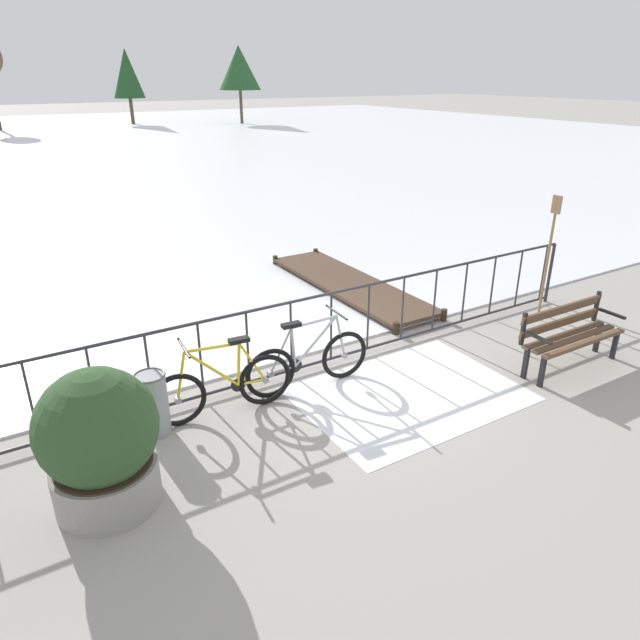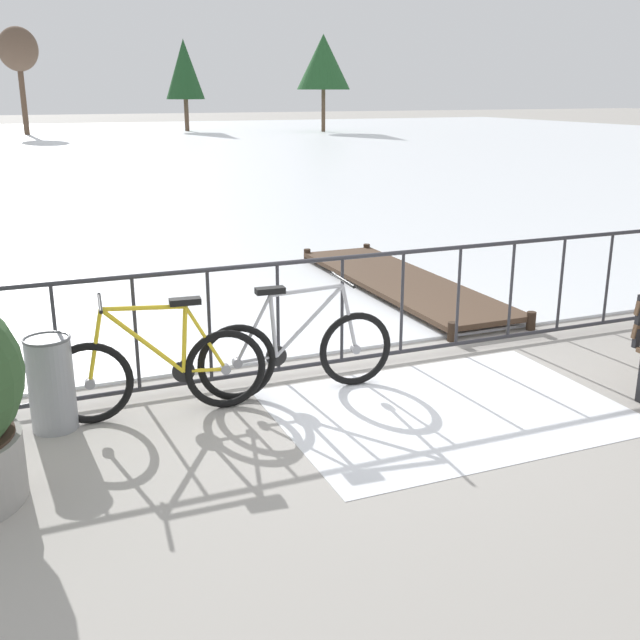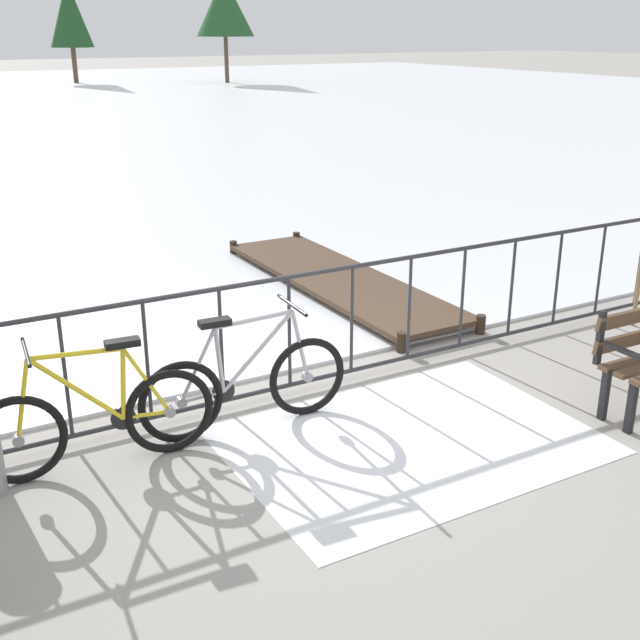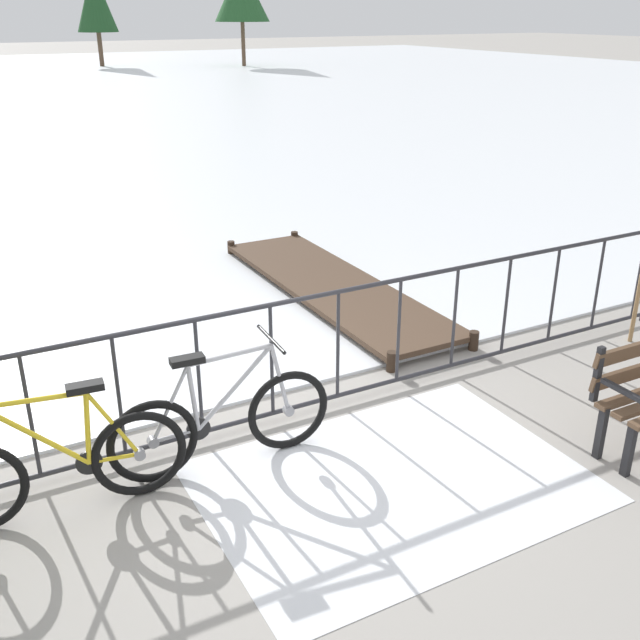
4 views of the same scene
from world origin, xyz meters
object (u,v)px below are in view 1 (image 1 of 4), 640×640
planter_with_shrub (99,441)px  trash_bin (153,403)px  park_bench (569,331)px  oar_upright (549,248)px  bicycle_second (308,361)px  bicycle_near_railing (223,387)px

planter_with_shrub → trash_bin: bearing=51.7°
park_bench → oar_upright: bearing=48.9°
park_bench → oar_upright: oar_upright is taller
bicycle_second → planter_with_shrub: bearing=-162.2°
bicycle_second → planter_with_shrub: (-2.68, -0.86, 0.32)m
park_bench → planter_with_shrub: bearing=175.5°
bicycle_near_railing → oar_upright: size_ratio=0.86×
park_bench → trash_bin: (-5.28, 1.36, -0.14)m
park_bench → bicycle_near_railing: bearing=163.8°
oar_upright → bicycle_second: bearing=-179.2°
bicycle_second → park_bench: size_ratio=1.07×
bicycle_near_railing → bicycle_second: (1.17, 0.03, 0.00)m
bicycle_second → bicycle_near_railing: bearing=-178.7°
bicycle_second → oar_upright: size_ratio=0.86×
bicycle_near_railing → planter_with_shrub: planter_with_shrub is taller
bicycle_second → oar_upright: 4.59m
bicycle_near_railing → bicycle_second: bearing=1.3°
trash_bin → park_bench: bearing=-14.5°
bicycle_near_railing → park_bench: 4.66m
park_bench → planter_with_shrub: planter_with_shrub is taller
planter_with_shrub → trash_bin: planter_with_shrub is taller
bicycle_near_railing → planter_with_shrub: (-1.51, -0.83, 0.32)m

